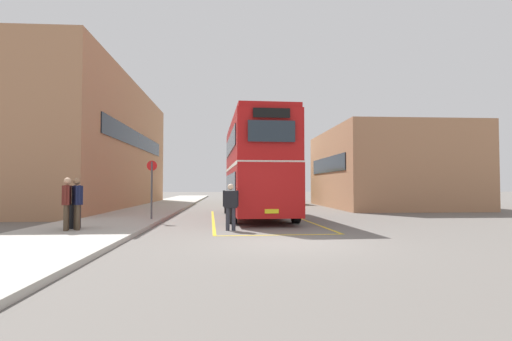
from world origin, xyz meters
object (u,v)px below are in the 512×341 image
at_px(single_deck_bus, 270,185).
at_px(pedestrian_waiting_near, 67,200).
at_px(bus_stop_sign, 152,184).
at_px(pedestrian_waiting_far, 77,200).
at_px(pedestrian_boarding, 231,204).
at_px(litter_bin, 74,216).
at_px(double_decker_bus, 256,166).

bearing_deg(single_deck_bus, pedestrian_waiting_near, -110.70).
bearing_deg(bus_stop_sign, pedestrian_waiting_far, -110.66).
bearing_deg(pedestrian_waiting_near, pedestrian_boarding, 9.63).
bearing_deg(litter_bin, pedestrian_waiting_near, -89.71).
bearing_deg(pedestrian_boarding, double_decker_bus, 77.03).
height_order(litter_bin, bus_stop_sign, bus_stop_sign).
distance_m(double_decker_bus, pedestrian_waiting_near, 9.29).
bearing_deg(pedestrian_waiting_far, double_decker_bus, 45.17).
height_order(single_deck_bus, pedestrian_waiting_near, single_deck_bus).
distance_m(double_decker_bus, pedestrian_boarding, 5.92).
height_order(pedestrian_waiting_far, bus_stop_sign, bus_stop_sign).
bearing_deg(double_decker_bus, pedestrian_waiting_far, -134.83).
bearing_deg(pedestrian_boarding, bus_stop_sign, 134.39).
height_order(pedestrian_waiting_far, litter_bin, pedestrian_waiting_far).
height_order(double_decker_bus, pedestrian_waiting_near, double_decker_bus).
bearing_deg(bus_stop_sign, pedestrian_waiting_near, -113.11).
xyz_separation_m(double_decker_bus, pedestrian_boarding, (-1.28, -5.56, -1.57)).
bearing_deg(single_deck_bus, pedestrian_waiting_far, -110.24).
relative_size(single_deck_bus, pedestrian_waiting_far, 5.83).
xyz_separation_m(single_deck_bus, pedestrian_waiting_near, (-9.03, -23.90, -0.52)).
bearing_deg(litter_bin, single_deck_bus, 68.77).
height_order(double_decker_bus, pedestrian_boarding, double_decker_bus).
height_order(pedestrian_boarding, pedestrian_waiting_near, pedestrian_waiting_near).
xyz_separation_m(double_decker_bus, litter_bin, (-6.54, -5.80, -1.94)).
height_order(double_decker_bus, litter_bin, double_decker_bus).
bearing_deg(single_deck_bus, bus_stop_sign, -110.15).
bearing_deg(pedestrian_waiting_near, litter_bin, 90.29).
bearing_deg(bus_stop_sign, single_deck_bus, 69.85).
height_order(single_deck_bus, pedestrian_waiting_far, single_deck_bus).
relative_size(single_deck_bus, litter_bin, 11.55).
bearing_deg(double_decker_bus, litter_bin, -138.43).
relative_size(pedestrian_boarding, pedestrian_waiting_far, 0.97).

